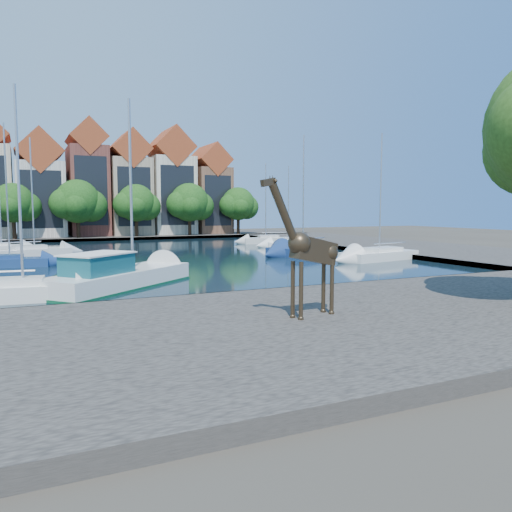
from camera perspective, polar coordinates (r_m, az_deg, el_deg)
The scene contains 26 objects.
ground at distance 26.18m, azimuth 4.62°, elevation -4.53°, with size 160.00×160.00×0.00m, color #38332B.
water_basin at distance 48.34m, azimuth -9.52°, elevation 0.06°, with size 38.00×50.00×0.08m, color black.
near_quay at distance 20.45m, azimuth 14.40°, elevation -6.82°, with size 50.00×14.00×0.50m, color #4E4A43.
far_quay at distance 79.56m, azimuth -15.66°, elevation 2.18°, with size 60.00×16.00×0.50m, color #4E4A43.
right_quay at distance 59.97m, azimuth 14.18°, elevation 1.20°, with size 14.00×52.00×0.50m, color #4E4A43.
townhouse_west_inner at distance 78.49m, azimuth -23.43°, elevation 7.08°, with size 6.43×9.18×15.15m.
townhouse_center at distance 78.99m, azimuth -18.70°, elevation 7.96°, with size 5.44×9.18×16.93m.
townhouse_east_inner at distance 79.85m, azimuth -14.37°, elevation 7.60°, with size 5.94×9.18×15.79m.
townhouse_east_mid at distance 81.31m, azimuth -9.82°, elevation 7.91°, with size 6.43×9.18×16.65m.
townhouse_east_end at distance 83.21m, azimuth -5.45°, elevation 7.22°, with size 5.44×9.18×14.43m.
far_tree_west at distance 72.93m, azimuth -25.93°, elevation 5.35°, with size 6.76×5.20×7.36m.
far_tree_mid_west at distance 73.24m, azimuth -19.63°, elevation 5.75°, with size 7.80×6.00×8.00m.
far_tree_mid_east at distance 74.41m, azimuth -13.46°, elevation 5.78°, with size 7.02×5.40×7.52m.
far_tree_east at distance 76.41m, azimuth -7.54°, elevation 5.95°, with size 7.54×5.80×7.84m.
far_tree_far_east at distance 79.16m, azimuth -1.98°, elevation 5.86°, with size 6.76×5.20×7.36m.
giraffe_statue at distance 18.54m, azimuth 6.04°, elevation 0.68°, with size 3.54×1.18×5.09m.
motorsailer at distance 28.69m, azimuth -15.73°, elevation -2.03°, with size 9.33×8.67×10.62m.
sailboat_left_a at distance 26.70m, azimuth -25.05°, elevation -3.34°, with size 6.15×2.77×10.25m.
sailboat_left_b at distance 42.57m, azimuth -26.31°, elevation -0.41°, with size 5.96×2.93×10.83m.
sailboat_left_c at distance 50.53m, azimuth -23.99°, elevation 0.60°, with size 6.61×3.51×10.88m.
sailboat_left_d at distance 57.21m, azimuth -27.11°, elevation 0.93°, with size 5.11×2.26×8.72m.
sailboat_left_e at distance 58.85m, azimuth -27.05°, elevation 0.99°, with size 5.17×2.13×7.71m.
sailboat_right_a at distance 44.36m, azimuth 13.91°, elevation 0.29°, with size 7.78×3.95×10.79m.
sailboat_right_b at distance 49.17m, azimuth 5.39°, elevation 0.94°, with size 8.60×5.96×11.49m.
sailboat_right_c at distance 58.05m, azimuth 3.71°, elevation 1.53°, with size 5.73×2.34×9.30m.
sailboat_right_d at distance 63.34m, azimuth 1.12°, elevation 1.96°, with size 5.97×3.02×10.08m.
Camera 1 is at (-12.72, -22.42, 4.54)m, focal length 35.00 mm.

